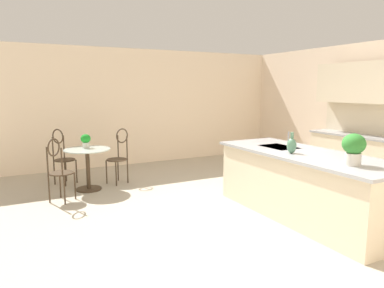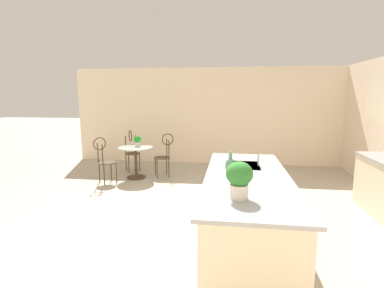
% 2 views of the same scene
% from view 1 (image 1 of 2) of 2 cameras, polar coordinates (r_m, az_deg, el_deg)
% --- Properties ---
extents(ground_plane, '(40.00, 40.00, 0.00)m').
position_cam_1_polar(ground_plane, '(5.07, 7.91, -11.91)').
color(ground_plane, '#B2A893').
extents(wall_left_window, '(0.12, 7.80, 2.70)m').
position_cam_1_polar(wall_left_window, '(8.57, -8.65, 5.89)').
color(wall_left_window, beige).
rests_on(wall_left_window, ground).
extents(kitchen_island, '(2.80, 1.06, 0.92)m').
position_cam_1_polar(kitchen_island, '(5.24, 17.59, -6.22)').
color(kitchen_island, beige).
rests_on(kitchen_island, ground).
extents(back_counter_run, '(2.44, 0.64, 1.52)m').
position_cam_1_polar(back_counter_run, '(7.44, 26.71, -2.09)').
color(back_counter_run, beige).
rests_on(back_counter_run, ground).
extents(upper_cabinet_run, '(2.40, 0.36, 0.76)m').
position_cam_1_polar(upper_cabinet_run, '(7.30, 27.37, 8.79)').
color(upper_cabinet_run, beige).
rests_on(upper_cabinet_run, back_counter_run).
extents(bistro_table, '(0.80, 0.80, 0.74)m').
position_cam_1_polar(bistro_table, '(6.55, -16.40, -3.31)').
color(bistro_table, '#3D2D1E').
rests_on(bistro_table, ground).
extents(chair_near_window, '(0.54, 0.54, 1.04)m').
position_cam_1_polar(chair_near_window, '(5.96, -20.64, -3.48)').
color(chair_near_window, '#3D2D1E').
rests_on(chair_near_window, ground).
extents(chair_by_island, '(0.50, 0.52, 1.04)m').
position_cam_1_polar(chair_by_island, '(6.88, -11.67, -1.47)').
color(chair_by_island, '#3D2D1E').
rests_on(chair_by_island, ground).
extents(chair_toward_desk, '(0.53, 0.53, 1.04)m').
position_cam_1_polar(chair_toward_desk, '(7.12, -20.13, -1.49)').
color(chair_toward_desk, '#3D2D1E').
rests_on(chair_toward_desk, ground).
extents(sink_faucet, '(0.02, 0.02, 0.22)m').
position_cam_1_polar(sink_faucet, '(5.63, 15.23, 0.82)').
color(sink_faucet, '#B2B5BA').
rests_on(sink_faucet, kitchen_island).
extents(potted_plant_on_table, '(0.17, 0.17, 0.25)m').
position_cam_1_polar(potted_plant_on_table, '(6.61, -16.73, 0.62)').
color(potted_plant_on_table, beige).
rests_on(potted_plant_on_table, bistro_table).
extents(potted_plant_counter_far, '(0.26, 0.26, 0.37)m').
position_cam_1_polar(potted_plant_counter_far, '(4.46, 24.56, -0.47)').
color(potted_plant_counter_far, beige).
rests_on(potted_plant_counter_far, kitchen_island).
extents(vase_on_counter, '(0.13, 0.13, 0.29)m').
position_cam_1_polar(vase_on_counter, '(5.00, 15.73, -0.20)').
color(vase_on_counter, '#4C7A5B').
rests_on(vase_on_counter, kitchen_island).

